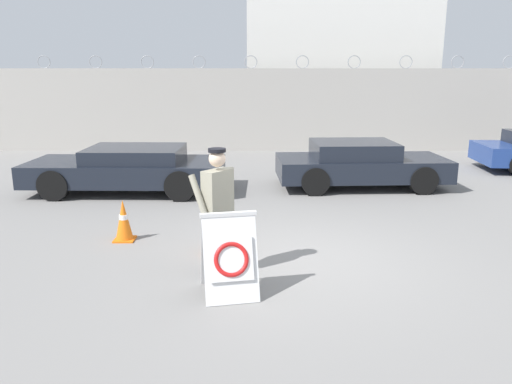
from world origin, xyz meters
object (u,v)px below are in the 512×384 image
Objects in this scene: barricade_sign at (228,255)px; traffic_cone_near at (122,220)px; security_guard at (216,204)px; parked_car_rear_sedan at (358,164)px; parked_car_front_coupe at (127,168)px; traffic_cone_mid at (214,233)px.

traffic_cone_near is (-1.95, 2.18, -0.19)m from barricade_sign.
security_guard reaches higher than parked_car_rear_sedan.
traffic_cone_near is 0.16× the size of parked_car_front_coupe.
traffic_cone_mid is 0.15× the size of parked_car_rear_sedan.
parked_car_rear_sedan is at bearing 40.19° from traffic_cone_near.
parked_car_front_coupe is (-0.80, 3.63, 0.22)m from traffic_cone_near.
traffic_cone_mid is 4.88m from parked_car_front_coupe.
parked_car_front_coupe is (-2.56, 5.09, -0.46)m from security_guard.
barricade_sign is 2.93m from traffic_cone_near.
traffic_cone_near is at bearing 120.75° from barricade_sign.
security_guard is at bearing -82.97° from traffic_cone_mid.
security_guard reaches higher than parked_car_front_coupe.
traffic_cone_near is 6.44m from parked_car_rear_sedan.
parked_car_front_coupe reaches higher than traffic_cone_mid.
security_guard is 1.14m from traffic_cone_mid.
barricade_sign is 1.64m from traffic_cone_mid.
parked_car_rear_sedan is at bearing 53.77° from barricade_sign.
parked_car_rear_sedan reaches higher than traffic_cone_mid.
parked_car_rear_sedan is (5.72, 0.52, 0.01)m from parked_car_front_coupe.
parked_car_front_coupe is 1.10× the size of parked_car_rear_sedan.
traffic_cone_mid is at bearing 121.14° from parked_car_front_coupe.
barricade_sign reaches higher than parked_car_front_coupe.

